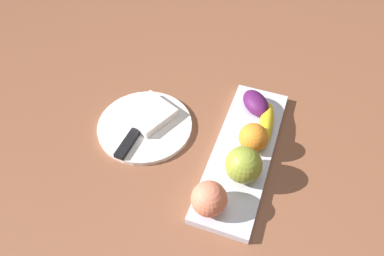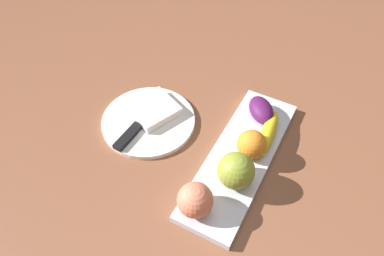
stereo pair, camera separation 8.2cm
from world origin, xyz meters
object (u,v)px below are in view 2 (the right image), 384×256
at_px(fruit_tray, 240,159).
at_px(knife, 132,132).
at_px(folded_napkin, 154,109).
at_px(orange_near_apple, 252,144).
at_px(peach, 195,200).
at_px(dinner_plate, 148,121).
at_px(banana, 268,133).
at_px(apple, 236,171).
at_px(grape_bunch, 261,110).

xyz_separation_m(fruit_tray, knife, (-0.06, 0.26, 0.01)).
bearing_deg(folded_napkin, orange_near_apple, -92.60).
distance_m(peach, dinner_plate, 0.29).
distance_m(banana, peach, 0.26).
height_order(fruit_tray, banana, banana).
xyz_separation_m(fruit_tray, folded_napkin, (0.03, 0.25, 0.01)).
height_order(fruit_tray, knife, knife).
xyz_separation_m(dinner_plate, knife, (-0.06, 0.01, 0.01)).
relative_size(peach, folded_napkin, 0.68).
bearing_deg(dinner_plate, peach, -127.13).
relative_size(dinner_plate, knife, 1.31).
height_order(peach, knife, peach).
bearing_deg(peach, orange_near_apple, -13.76).
distance_m(apple, grape_bunch, 0.21).
height_order(banana, dinner_plate, banana).
relative_size(orange_near_apple, folded_napkin, 0.62).
xyz_separation_m(peach, dinner_plate, (0.17, 0.22, -0.05)).
bearing_deg(knife, peach, -112.90).
xyz_separation_m(apple, knife, (0.01, 0.28, -0.04)).
height_order(orange_near_apple, folded_napkin, orange_near_apple).
distance_m(orange_near_apple, folded_napkin, 0.27).
bearing_deg(peach, banana, -14.43).
height_order(fruit_tray, peach, peach).
bearing_deg(apple, fruit_tray, 12.01).
xyz_separation_m(apple, dinner_plate, (0.07, 0.27, -0.05)).
bearing_deg(dinner_plate, apple, -104.35).
bearing_deg(knife, dinner_plate, -6.43).
relative_size(dinner_plate, folded_napkin, 2.18).
height_order(apple, peach, apple).
bearing_deg(dinner_plate, grape_bunch, -61.02).
bearing_deg(grape_bunch, peach, 175.44).
distance_m(orange_near_apple, grape_bunch, 0.12).
distance_m(grape_bunch, folded_napkin, 0.27).
distance_m(orange_near_apple, peach, 0.19).
height_order(orange_near_apple, dinner_plate, orange_near_apple).
relative_size(grape_bunch, folded_napkin, 0.82).
xyz_separation_m(orange_near_apple, dinner_plate, (-0.02, 0.27, -0.05)).
height_order(folded_napkin, knife, folded_napkin).
relative_size(apple, folded_napkin, 0.74).
distance_m(apple, dinner_plate, 0.28).
xyz_separation_m(apple, banana, (0.15, -0.02, -0.02)).
height_order(banana, folded_napkin, banana).
bearing_deg(knife, banana, -62.52).
height_order(apple, knife, apple).
bearing_deg(folded_napkin, fruit_tray, -96.66).
bearing_deg(apple, knife, 87.45).
bearing_deg(knife, orange_near_apple, -72.22).
bearing_deg(fruit_tray, orange_near_apple, -42.86).
xyz_separation_m(grape_bunch, folded_napkin, (-0.11, 0.25, -0.02)).
xyz_separation_m(orange_near_apple, peach, (-0.19, 0.05, 0.00)).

